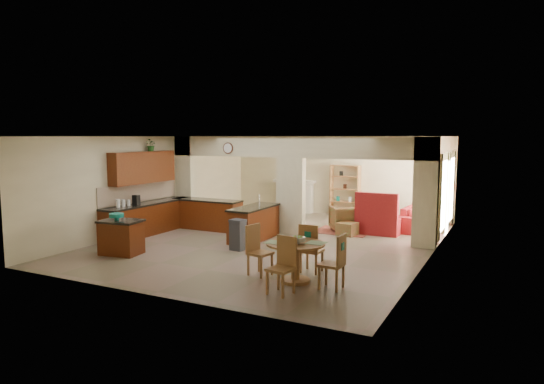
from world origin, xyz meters
The scene contains 39 objects.
floor centered at (0.00, 0.00, 0.00)m, with size 10.00×10.00×0.00m, color #786353.
ceiling centered at (0.00, 0.00, 2.80)m, with size 10.00×10.00×0.00m, color white.
wall_back centered at (0.00, 5.00, 1.40)m, with size 8.00×8.00×0.00m, color beige.
wall_front centered at (0.00, -5.00, 1.40)m, with size 8.00×8.00×0.00m, color beige.
wall_left centered at (-4.00, 0.00, 1.40)m, with size 10.00×10.00×0.00m, color beige.
wall_right centered at (4.00, 0.00, 1.40)m, with size 10.00×10.00×0.00m, color beige.
partition_left_pier centered at (-3.70, 1.00, 1.40)m, with size 0.60×0.25×2.80m, color beige.
partition_center_pier centered at (0.00, 1.00, 1.10)m, with size 0.80×0.25×2.20m, color beige.
partition_right_pier centered at (3.70, 1.00, 1.40)m, with size 0.60×0.25×2.80m, color beige.
partition_header centered at (0.00, 1.00, 2.50)m, with size 8.00×0.25×0.60m, color beige.
kitchen_counter centered at (-3.26, -0.25, 0.46)m, with size 2.52×3.29×1.48m.
upper_cabinets centered at (-3.82, -0.80, 1.92)m, with size 0.35×2.40×0.90m, color #451607.
peninsula centered at (-0.60, -0.11, 0.46)m, with size 0.70×1.85×0.91m.
wall_clock centered at (-2.00, 0.85, 2.45)m, with size 0.34×0.34×0.03m, color #4B2619.
rug centered at (1.20, 2.10, 0.01)m, with size 1.60×1.30×0.01m, color #9A4538.
fireplace centered at (-1.60, 4.83, 0.61)m, with size 1.60×0.35×1.20m.
shelving_unit centered at (0.35, 4.82, 0.90)m, with size 1.00×0.32×1.80m, color olive.
window_a centered at (3.97, 2.30, 1.20)m, with size 0.02×0.90×1.90m, color white.
window_b centered at (3.97, 4.00, 1.20)m, with size 0.02×0.90×1.90m, color white.
glazed_door centered at (3.97, 3.15, 1.05)m, with size 0.02×0.70×2.10m, color white.
drape_a_left centered at (3.93, 1.70, 1.20)m, with size 0.10×0.28×2.30m, color #44261B.
drape_a_right centered at (3.93, 2.90, 1.20)m, with size 0.10×0.28×2.30m, color #44261B.
drape_b_left centered at (3.93, 3.40, 1.20)m, with size 0.10×0.28×2.30m, color #44261B.
drape_b_right centered at (3.93, 4.60, 1.20)m, with size 0.10×0.28×2.30m, color #44261B.
ceiling_fan centered at (1.50, 3.00, 2.56)m, with size 1.00×1.00×0.10m, color white.
kitchen_island centered at (-2.63, -2.97, 0.42)m, with size 1.04×0.81×0.82m.
teal_bowl centered at (-2.71, -3.01, 0.91)m, with size 0.34×0.34×0.16m, color #138473.
trash_can centered at (-0.36, -1.36, 0.35)m, with size 0.33×0.28×0.71m, color #2E2E30.
dining_table centered at (1.98, -3.13, 0.51)m, with size 1.13×1.13×0.77m.
fruit_bowl centered at (2.06, -3.20, 0.85)m, with size 0.28×0.28×0.15m, color #6FA423.
sofa centered at (3.30, 3.56, 0.36)m, with size 0.95×2.44×0.71m, color maroon.
chaise centered at (2.23, 2.34, 0.24)m, with size 1.22×1.00×0.49m, color maroon.
armchair centered at (1.25, 2.12, 0.38)m, with size 0.81×0.83×0.76m, color maroon.
ottoman centered at (1.49, 1.60, 0.18)m, with size 0.50×0.50×0.36m, color maroon.
plant centered at (-3.82, -0.43, 2.55)m, with size 0.33×0.29×0.37m, color #165318.
chair_north centered at (2.00, -2.43, 0.55)m, with size 0.43×0.44×1.02m.
chair_east centered at (2.83, -3.21, 0.55)m, with size 0.44×0.43×1.02m.
chair_south centered at (2.05, -3.82, 0.55)m, with size 0.49×0.49×1.02m.
chair_west centered at (1.07, -3.00, 0.55)m, with size 0.50×0.50×1.02m.
Camera 1 is at (5.68, -11.46, 2.81)m, focal length 32.00 mm.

